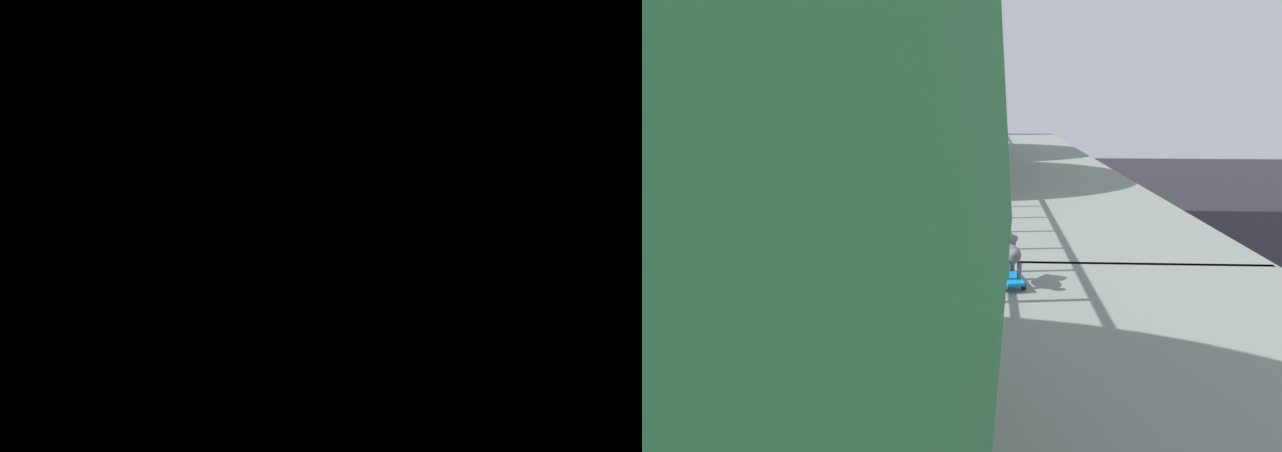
{
  "view_description": "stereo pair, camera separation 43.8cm",
  "coord_description": "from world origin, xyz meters",
  "views": [
    {
      "loc": [
        -0.01,
        -2.76,
        7.34
      ],
      "look_at": [
        0.24,
        1.48,
        6.26
      ],
      "focal_mm": 28.95,
      "sensor_mm": 36.0,
      "label": 1
    },
    {
      "loc": [
        0.43,
        -2.77,
        7.34
      ],
      "look_at": [
        0.24,
        1.48,
        6.26
      ],
      "focal_mm": 28.95,
      "sensor_mm": 36.0,
      "label": 2
    }
  ],
  "objects": [
    {
      "name": "city_bus",
      "position": [
        -8.81,
        31.18,
        1.96
      ],
      "size": [
        2.61,
        11.96,
        3.49
      ],
      "color": "red",
      "rests_on": "ground"
    },
    {
      "name": "small_dog",
      "position": [
        0.63,
        1.17,
        6.15
      ],
      "size": [
        0.22,
        0.39,
        0.32
      ],
      "color": "#5D5F62",
      "rests_on": "toy_skateboard"
    },
    {
      "name": "green_railing",
      "position": [
        -0.25,
        0.0,
        6.15
      ],
      "size": [
        0.2,
        34.16,
        1.31
      ],
      "color": "slate",
      "rests_on": "overpass_deck"
    },
    {
      "name": "car_silver_fifth",
      "position": [
        -5.39,
        11.44,
        0.64
      ],
      "size": [
        1.85,
        3.99,
        1.41
      ],
      "color": "#AFBABE",
      "rests_on": "ground"
    },
    {
      "name": "toy_skateboard",
      "position": [
        0.64,
        1.13,
        5.94
      ],
      "size": [
        0.24,
        0.42,
        0.08
      ],
      "color": "#0C8BDD",
      "rests_on": "overpass_deck"
    },
    {
      "name": "car_red_taxi_seventh",
      "position": [
        -5.54,
        18.13,
        0.68
      ],
      "size": [
        1.8,
        4.53,
        1.55
      ],
      "color": "red",
      "rests_on": "ground"
    },
    {
      "name": "overpass_deck",
      "position": [
        1.37,
        0.0,
        5.66
      ],
      "size": [
        3.34,
        35.96,
        0.44
      ],
      "color": "gray",
      "rests_on": "bridge_pier"
    },
    {
      "name": "roadside_tree_mid",
      "position": [
        -2.03,
        6.58,
        7.58
      ],
      "size": [
        4.89,
        4.89,
        9.45
      ],
      "color": "#4C3129",
      "rests_on": "ground"
    },
    {
      "name": "car_yellow_cab_sixth",
      "position": [
        -8.47,
        14.82,
        0.66
      ],
      "size": [
        1.93,
        4.54,
        1.5
      ],
      "color": "yellow",
      "rests_on": "ground"
    },
    {
      "name": "roadside_tree_far",
      "position": [
        -1.83,
        11.0,
        7.58
      ],
      "size": [
        4.85,
        4.85,
        9.48
      ],
      "color": "brown",
      "rests_on": "ground"
    }
  ]
}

